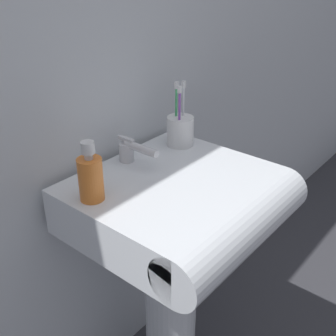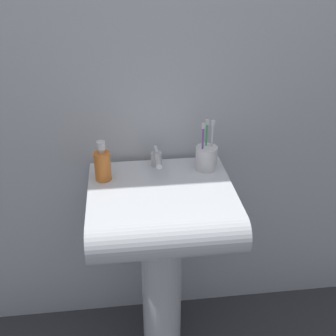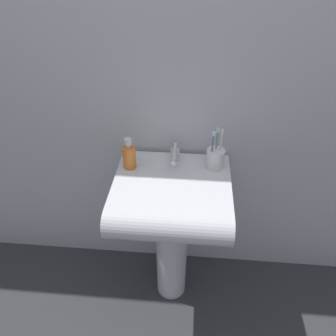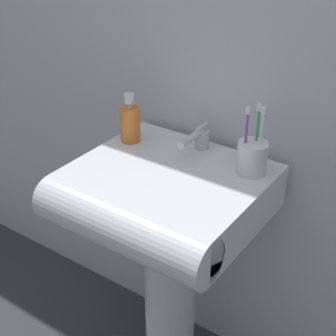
# 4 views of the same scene
# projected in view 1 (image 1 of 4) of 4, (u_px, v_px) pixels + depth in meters

# --- Properties ---
(wall_back) EXTENTS (5.00, 0.05, 2.40)m
(wall_back) POSITION_uv_depth(u_px,v_px,m) (94.00, 12.00, 1.07)
(wall_back) COLOR silver
(wall_back) RESTS_ON ground
(sink_pedestal) EXTENTS (0.16, 0.16, 0.68)m
(sink_pedestal) POSITION_uv_depth(u_px,v_px,m) (171.00, 308.00, 1.32)
(sink_pedestal) COLOR white
(sink_pedestal) RESTS_ON ground
(sink_basin) EXTENTS (0.51, 0.48, 0.13)m
(sink_basin) POSITION_uv_depth(u_px,v_px,m) (185.00, 205.00, 1.11)
(sink_basin) COLOR white
(sink_basin) RESTS_ON sink_pedestal
(faucet) EXTENTS (0.04, 0.14, 0.07)m
(faucet) POSITION_uv_depth(u_px,v_px,m) (132.00, 150.00, 1.17)
(faucet) COLOR silver
(faucet) RESTS_ON sink_basin
(toothbrush_cup) EXTENTS (0.08, 0.08, 0.19)m
(toothbrush_cup) POSITION_uv_depth(u_px,v_px,m) (180.00, 130.00, 1.28)
(toothbrush_cup) COLOR white
(toothbrush_cup) RESTS_ON sink_basin
(soap_bottle) EXTENTS (0.06, 0.06, 0.15)m
(soap_bottle) POSITION_uv_depth(u_px,v_px,m) (91.00, 177.00, 0.99)
(soap_bottle) COLOR orange
(soap_bottle) RESTS_ON sink_basin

